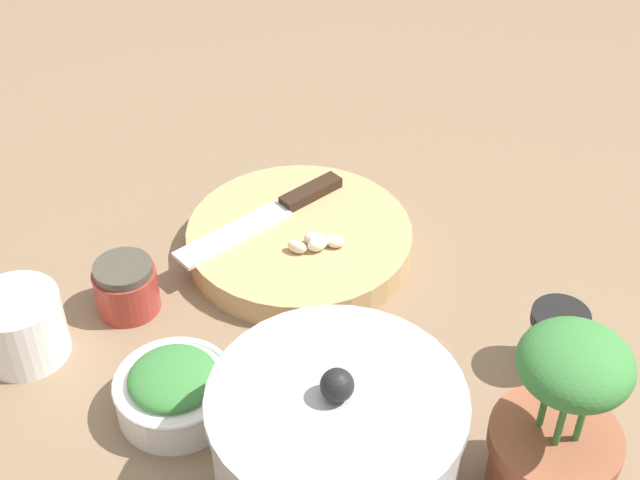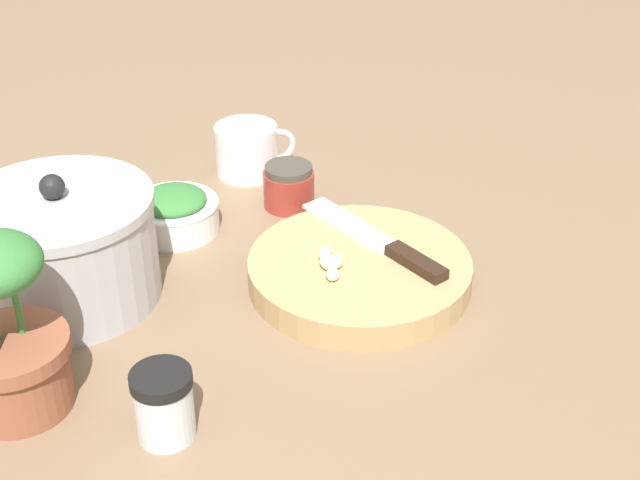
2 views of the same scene
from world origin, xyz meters
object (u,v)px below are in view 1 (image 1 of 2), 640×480
object	(u,v)px
honey_jar	(126,287)
cutting_board	(299,240)
herb_bowl	(175,390)
spice_jar	(556,337)
chef_knife	(272,213)
garlic_cloves	(316,243)
coffee_mug	(20,325)
stock_pot	(336,446)
potted_herb	(557,431)

from	to	relation	value
honey_jar	cutting_board	bearing A→B (deg)	-133.74
herb_bowl	spice_jar	world-z (taller)	spice_jar
chef_knife	garlic_cloves	world-z (taller)	garlic_cloves
herb_bowl	honey_jar	xyz separation A→B (m)	(0.11, -0.11, 0.00)
cutting_board	honey_jar	bearing A→B (deg)	46.26
spice_jar	coffee_mug	world-z (taller)	same
cutting_board	herb_bowl	distance (m)	0.27
chef_knife	spice_jar	world-z (taller)	spice_jar
herb_bowl	honey_jar	world-z (taller)	honey_jar
garlic_cloves	chef_knife	bearing A→B (deg)	-29.81
garlic_cloves	spice_jar	bearing A→B (deg)	168.29
stock_pot	honey_jar	bearing A→B (deg)	-27.91
garlic_cloves	potted_herb	bearing A→B (deg)	143.46
herb_bowl	honey_jar	distance (m)	0.16
cutting_board	stock_pot	world-z (taller)	stock_pot
chef_knife	coffee_mug	world-z (taller)	coffee_mug
herb_bowl	spice_jar	bearing A→B (deg)	-151.70
cutting_board	stock_pot	bearing A→B (deg)	115.47
spice_jar	herb_bowl	bearing A→B (deg)	28.30
herb_bowl	spice_jar	distance (m)	0.38
herb_bowl	potted_herb	distance (m)	0.36
chef_knife	honey_jar	xyz separation A→B (m)	(0.11, 0.16, -0.01)
cutting_board	potted_herb	distance (m)	0.41
garlic_cloves	potted_herb	xyz separation A→B (m)	(-0.29, 0.22, 0.04)
coffee_mug	stock_pot	size ratio (longest dim) A/B	0.49
herb_bowl	stock_pot	size ratio (longest dim) A/B	0.54
spice_jar	stock_pot	size ratio (longest dim) A/B	0.34
cutting_board	herb_bowl	size ratio (longest dim) A/B	2.25
garlic_cloves	spice_jar	xyz separation A→B (m)	(-0.28, 0.06, -0.00)
cutting_board	spice_jar	distance (m)	0.32
honey_jar	stock_pot	world-z (taller)	stock_pot
chef_knife	garlic_cloves	distance (m)	0.08
herb_bowl	spice_jar	size ratio (longest dim) A/B	1.61
garlic_cloves	herb_bowl	distance (m)	0.25
spice_jar	honey_jar	xyz separation A→B (m)	(0.45, 0.07, -0.01)
garlic_cloves	honey_jar	distance (m)	0.22
garlic_cloves	herb_bowl	world-z (taller)	herb_bowl
cutting_board	garlic_cloves	xyz separation A→B (m)	(-0.03, 0.03, 0.02)
cutting_board	chef_knife	xyz separation A→B (m)	(0.04, -0.01, 0.02)
potted_herb	stock_pot	bearing A→B (deg)	19.96
honey_jar	potted_herb	distance (m)	0.48
chef_knife	stock_pot	size ratio (longest dim) A/B	1.00
cutting_board	coffee_mug	xyz separation A→B (m)	(0.21, 0.24, 0.02)
chef_knife	spice_jar	xyz separation A→B (m)	(-0.34, 0.10, -0.00)
cutting_board	potted_herb	world-z (taller)	potted_herb
spice_jar	coffee_mug	bearing A→B (deg)	17.28
herb_bowl	honey_jar	bearing A→B (deg)	-44.85
cutting_board	chef_knife	bearing A→B (deg)	-19.33
garlic_cloves	cutting_board	bearing A→B (deg)	-40.75
garlic_cloves	coffee_mug	world-z (taller)	coffee_mug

